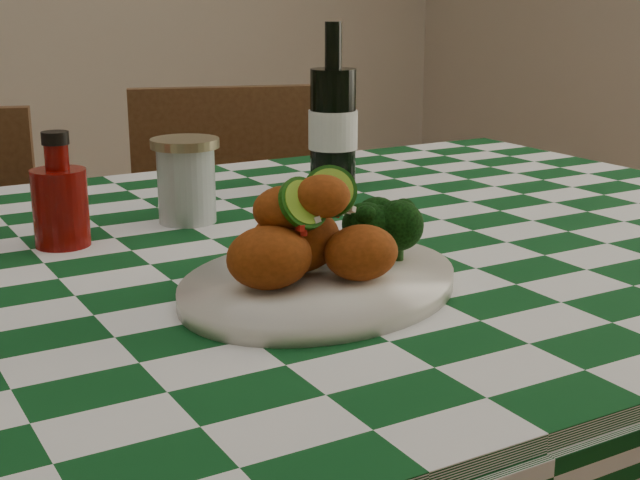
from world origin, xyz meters
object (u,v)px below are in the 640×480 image
plate (320,284)px  beer_bottle (333,106)px  fried_chicken_pile (317,227)px  wooden_chair_right (235,305)px  ketchup_bottle (59,189)px  mason_jar (186,181)px

plate → beer_bottle: 0.53m
fried_chicken_pile → beer_bottle: bearing=57.4°
fried_chicken_pile → wooden_chair_right: 1.03m
ketchup_bottle → wooden_chair_right: (0.49, 0.59, -0.41)m
plate → mason_jar: mason_jar is taller
fried_chicken_pile → beer_bottle: beer_bottle is taller
plate → mason_jar: size_ratio=2.90×
plate → mason_jar: 0.34m
ketchup_bottle → wooden_chair_right: ketchup_bottle is taller
wooden_chair_right → fried_chicken_pile: bearing=-90.9°
fried_chicken_pile → mason_jar: (-0.00, 0.34, -0.01)m
plate → fried_chicken_pile: bearing=180.0°
fried_chicken_pile → wooden_chair_right: bearing=70.8°
fried_chicken_pile → mason_jar: fried_chicken_pile is taller
plate → ketchup_bottle: bearing=120.6°
mason_jar → wooden_chair_right: mason_jar is taller
mason_jar → plate: bearing=-88.8°
fried_chicken_pile → wooden_chair_right: (0.31, 0.89, -0.41)m
beer_bottle → ketchup_bottle: bearing=-164.0°
fried_chicken_pile → beer_bottle: size_ratio=0.63×
beer_bottle → plate: bearing=-122.3°
ketchup_bottle → mason_jar: ketchup_bottle is taller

